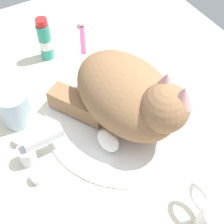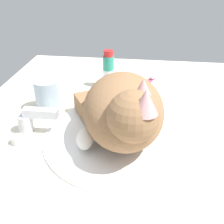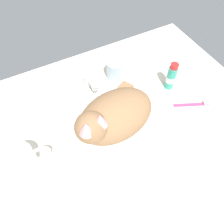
{
  "view_description": "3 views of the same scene",
  "coord_description": "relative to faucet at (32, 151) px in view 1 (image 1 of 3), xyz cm",
  "views": [
    {
      "loc": [
        -38.09,
        25.3,
        58.66
      ],
      "look_at": [
        -1.03,
        3.91,
        5.13
      ],
      "focal_mm": 52.09,
      "sensor_mm": 36.0,
      "label": 1
    },
    {
      "loc": [
        -52.3,
        -4.29,
        36.82
      ],
      "look_at": [
        -1.68,
        2.26,
        7.62
      ],
      "focal_mm": 44.4,
      "sensor_mm": 36.0,
      "label": 2
    },
    {
      "loc": [
        -19.18,
        -34.18,
        65.68
      ],
      "look_at": [
        0.52,
        3.63,
        4.62
      ],
      "focal_mm": 35.13,
      "sensor_mm": 36.0,
      "label": 3
    }
  ],
  "objects": [
    {
      "name": "ground_plane",
      "position": [
        0.0,
        -21.92,
        -4.17
      ],
      "size": [
        110.0,
        82.5,
        3.0
      ],
      "primitive_type": "cube",
      "color": "silver"
    },
    {
      "name": "toothpaste_bottle",
      "position": [
        27.55,
        -14.78,
        2.82
      ],
      "size": [
        3.5,
        3.5,
        11.85
      ],
      "color": "teal",
      "rests_on": "ground_plane"
    },
    {
      "name": "rinse_cup",
      "position": [
        11.0,
        -0.7,
        1.53
      ],
      "size": [
        6.6,
        6.6,
        8.4
      ],
      "color": "silver",
      "rests_on": "ground_plane"
    },
    {
      "name": "toothbrush",
      "position": [
        30.67,
        -26.68,
        -2.13
      ],
      "size": [
        12.69,
        6.62,
        1.6
      ],
      "color": "#D83F72",
      "rests_on": "ground_plane"
    },
    {
      "name": "cat",
      "position": [
        -1.38,
        -22.0,
        5.52
      ],
      "size": [
        29.17,
        24.34,
        16.99
      ],
      "color": "#936B47",
      "rests_on": "sink_basin"
    },
    {
      "name": "faucet",
      "position": [
        0.0,
        0.0,
        0.0
      ],
      "size": [
        12.85,
        9.92,
        6.17
      ],
      "color": "silver",
      "rests_on": "ground_plane"
    },
    {
      "name": "sink_basin",
      "position": [
        0.0,
        -21.92,
        -2.22
      ],
      "size": [
        36.21,
        36.21,
        0.89
      ],
      "primitive_type": "cylinder",
      "color": "white",
      "rests_on": "ground_plane"
    },
    {
      "name": "coffee_mug",
      "position": [
        -30.49,
        -21.72,
        2.16
      ],
      "size": [
        12.49,
        8.09,
        9.65
      ],
      "color": "white",
      "rests_on": "ground_plane"
    }
  ]
}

